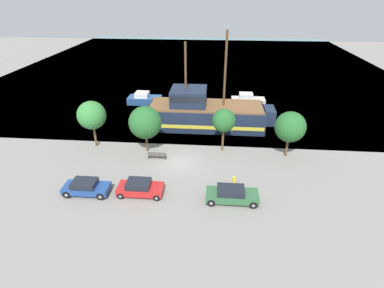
# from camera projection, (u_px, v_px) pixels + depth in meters

# --- Properties ---
(ground_plane) EXTENTS (160.00, 160.00, 0.00)m
(ground_plane) POSITION_uv_depth(u_px,v_px,m) (179.00, 163.00, 31.14)
(ground_plane) COLOR gray
(water_surface) EXTENTS (80.00, 80.00, 0.00)m
(water_surface) POSITION_uv_depth(u_px,v_px,m) (202.00, 65.00, 69.87)
(water_surface) COLOR slate
(water_surface) RESTS_ON ground
(pirate_ship) EXTENTS (15.99, 5.26, 11.93)m
(pirate_ship) POSITION_uv_depth(u_px,v_px,m) (205.00, 113.00, 38.46)
(pirate_ship) COLOR #192338
(pirate_ship) RESTS_ON water_surface
(moored_boat_dockside) EXTENTS (5.10, 2.46, 1.77)m
(moored_boat_dockside) POSITION_uv_depth(u_px,v_px,m) (144.00, 99.00, 46.56)
(moored_boat_dockside) COLOR navy
(moored_boat_dockside) RESTS_ON water_surface
(moored_boat_outer) EXTENTS (5.08, 2.14, 1.83)m
(moored_boat_outer) POSITION_uv_depth(u_px,v_px,m) (248.00, 100.00, 45.93)
(moored_boat_outer) COLOR #B7B2A8
(moored_boat_outer) RESTS_ON water_surface
(parked_car_curb_front) EXTENTS (4.42, 1.81, 1.34)m
(parked_car_curb_front) POSITION_uv_depth(u_px,v_px,m) (232.00, 195.00, 25.27)
(parked_car_curb_front) COLOR #2D5B38
(parked_car_curb_front) RESTS_ON ground_plane
(parked_car_curb_mid) EXTENTS (4.01, 1.77, 1.32)m
(parked_car_curb_mid) POSITION_uv_depth(u_px,v_px,m) (86.00, 187.00, 26.24)
(parked_car_curb_mid) COLOR navy
(parked_car_curb_mid) RESTS_ON ground_plane
(parked_car_curb_rear) EXTENTS (3.99, 1.82, 1.33)m
(parked_car_curb_rear) POSITION_uv_depth(u_px,v_px,m) (140.00, 188.00, 26.17)
(parked_car_curb_rear) COLOR #B21E1E
(parked_car_curb_rear) RESTS_ON ground_plane
(fire_hydrant) EXTENTS (0.42, 0.25, 0.76)m
(fire_hydrant) POSITION_uv_depth(u_px,v_px,m) (234.00, 179.00, 27.76)
(fire_hydrant) COLOR yellow
(fire_hydrant) RESTS_ON ground_plane
(bench_promenade_east) EXTENTS (1.91, 0.45, 0.85)m
(bench_promenade_east) POSITION_uv_depth(u_px,v_px,m) (157.00, 155.00, 31.61)
(bench_promenade_east) COLOR #4C4742
(bench_promenade_east) RESTS_ON ground_plane
(tree_row_east) EXTENTS (3.13, 3.13, 5.33)m
(tree_row_east) POSITION_uv_depth(u_px,v_px,m) (92.00, 115.00, 32.72)
(tree_row_east) COLOR brown
(tree_row_east) RESTS_ON ground_plane
(tree_row_mideast) EXTENTS (3.52, 3.52, 5.18)m
(tree_row_mideast) POSITION_uv_depth(u_px,v_px,m) (145.00, 123.00, 31.83)
(tree_row_mideast) COLOR brown
(tree_row_mideast) RESTS_ON ground_plane
(tree_row_midwest) EXTENTS (2.52, 2.52, 4.87)m
(tree_row_midwest) POSITION_uv_depth(u_px,v_px,m) (224.00, 121.00, 31.85)
(tree_row_midwest) COLOR brown
(tree_row_midwest) RESTS_ON ground_plane
(tree_row_west) EXTENTS (3.20, 3.20, 5.02)m
(tree_row_west) POSITION_uv_depth(u_px,v_px,m) (290.00, 127.00, 30.84)
(tree_row_west) COLOR brown
(tree_row_west) RESTS_ON ground_plane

